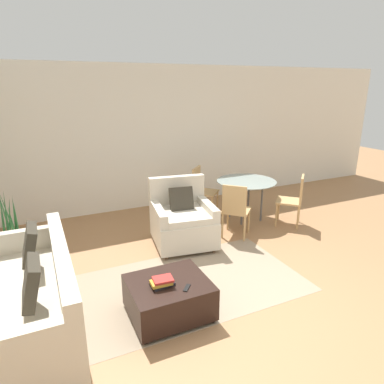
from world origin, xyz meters
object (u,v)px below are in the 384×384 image
at_px(dining_chair_far_left, 201,188).
at_px(potted_plant, 15,249).
at_px(couch, 32,302).
at_px(ottoman, 169,297).
at_px(tv_remote_primary, 187,288).
at_px(dining_chair_near_left, 235,207).
at_px(dining_chair_near_right, 295,197).
at_px(armchair, 183,221).
at_px(book_stack, 162,282).
at_px(dining_table, 246,185).

bearing_deg(dining_chair_far_left, potted_plant, -165.84).
relative_size(couch, ottoman, 2.48).
bearing_deg(dining_chair_far_left, tv_remote_primary, -119.26).
xyz_separation_m(dining_chair_near_left, dining_chair_near_right, (1.20, 0.00, 0.00)).
distance_m(dining_chair_near_right, dining_chair_far_left, 1.70).
bearing_deg(dining_chair_near_left, armchair, 170.25).
bearing_deg(potted_plant, book_stack, -52.26).
height_order(potted_plant, dining_chair_far_left, potted_plant).
bearing_deg(armchair, couch, -152.05).
height_order(potted_plant, dining_chair_near_left, potted_plant).
bearing_deg(couch, dining_chair_near_left, 18.33).
relative_size(armchair, potted_plant, 0.87).
bearing_deg(dining_chair_far_left, book_stack, -123.90).
bearing_deg(dining_table, dining_chair_near_left, -135.00).
bearing_deg(couch, dining_chair_far_left, 36.21).
xyz_separation_m(couch, tv_remote_primary, (1.44, -0.58, 0.10)).
distance_m(book_stack, potted_plant, 2.31).
distance_m(ottoman, dining_table, 3.05).
xyz_separation_m(ottoman, tv_remote_primary, (0.13, -0.19, 0.19)).
relative_size(couch, armchair, 2.02).
bearing_deg(dining_chair_far_left, armchair, -128.86).
bearing_deg(book_stack, dining_chair_near_left, 38.93).
distance_m(tv_remote_primary, dining_table, 3.07).
xyz_separation_m(dining_table, dining_chair_far_left, (-0.60, 0.60, -0.13)).
xyz_separation_m(tv_remote_primary, dining_table, (2.15, 2.17, 0.24)).
xyz_separation_m(couch, dining_chair_near_left, (3.00, 0.99, 0.21)).
bearing_deg(dining_chair_near_left, dining_chair_near_right, 0.00).
xyz_separation_m(armchair, tv_remote_primary, (-0.70, -1.72, 0.03)).
bearing_deg(book_stack, dining_chair_far_left, 56.10).
relative_size(potted_plant, dining_chair_near_left, 1.30).
xyz_separation_m(tv_remote_primary, potted_plant, (-1.62, 1.97, -0.13)).
height_order(tv_remote_primary, dining_chair_near_right, dining_chair_near_right).
relative_size(potted_plant, dining_chair_far_left, 1.30).
height_order(tv_remote_primary, dining_table, dining_table).
bearing_deg(armchair, ottoman, -118.47).
xyz_separation_m(potted_plant, dining_table, (3.78, 0.20, 0.37)).
distance_m(ottoman, potted_plant, 2.33).
height_order(couch, dining_chair_near_right, couch).
bearing_deg(dining_chair_near_left, potted_plant, 172.84).
xyz_separation_m(ottoman, dining_chair_near_left, (1.68, 1.38, 0.30)).
height_order(couch, dining_table, couch).
distance_m(armchair, dining_chair_far_left, 1.36).
xyz_separation_m(armchair, dining_chair_far_left, (0.85, 1.05, 0.14)).
relative_size(couch, dining_chair_far_left, 2.29).
distance_m(armchair, potted_plant, 2.34).
height_order(armchair, potted_plant, potted_plant).
relative_size(dining_table, dining_chair_near_left, 1.18).
relative_size(armchair, dining_table, 0.96).
relative_size(book_stack, dining_chair_far_left, 0.28).
bearing_deg(dining_table, book_stack, -139.42).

